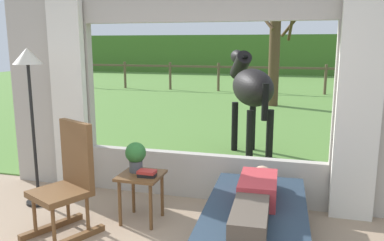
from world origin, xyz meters
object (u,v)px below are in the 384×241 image
(recliner_sofa, at_px, (255,227))
(rocking_chair, at_px, (69,180))
(book_stack, at_px, (147,173))
(reclining_person, at_px, (256,198))
(horse, at_px, (251,88))
(pasture_tree, at_px, (275,54))
(potted_plant, at_px, (136,155))
(side_table, at_px, (141,183))
(floor_lamp_left, at_px, (29,79))

(recliner_sofa, bearing_deg, rocking_chair, -177.39)
(recliner_sofa, relative_size, book_stack, 9.08)
(reclining_person, height_order, book_stack, reclining_person)
(horse, relative_size, pasture_tree, 0.53)
(potted_plant, distance_m, book_stack, 0.26)
(recliner_sofa, height_order, horse, horse)
(side_table, distance_m, floor_lamp_left, 1.72)
(reclining_person, distance_m, side_table, 1.27)
(potted_plant, distance_m, horse, 2.86)
(floor_lamp_left, bearing_deg, recliner_sofa, -8.48)
(potted_plant, height_order, floor_lamp_left, floor_lamp_left)
(potted_plant, xyz_separation_m, floor_lamp_left, (-1.29, 0.05, 0.76))
(side_table, relative_size, pasture_tree, 0.16)
(potted_plant, bearing_deg, rocking_chair, -135.61)
(recliner_sofa, height_order, rocking_chair, rocking_chair)
(recliner_sofa, distance_m, rocking_chair, 1.84)
(potted_plant, height_order, pasture_tree, pasture_tree)
(recliner_sofa, xyz_separation_m, side_table, (-1.23, 0.27, 0.21))
(recliner_sofa, xyz_separation_m, rocking_chair, (-1.81, -0.16, 0.33))
(potted_plant, relative_size, floor_lamp_left, 0.18)
(potted_plant, bearing_deg, pasture_tree, 83.97)
(rocking_chair, height_order, pasture_tree, pasture_tree)
(recliner_sofa, xyz_separation_m, pasture_tree, (-0.44, 8.58, 1.35))
(horse, bearing_deg, rocking_chair, -138.41)
(rocking_chair, xyz_separation_m, book_stack, (0.67, 0.37, 0.01))
(side_table, distance_m, pasture_tree, 8.43)
(rocking_chair, distance_m, horse, 3.51)
(reclining_person, bearing_deg, book_stack, 164.46)
(horse, bearing_deg, recliner_sofa, -106.83)
(rocking_chair, height_order, horse, horse)
(reclining_person, bearing_deg, potted_plant, 161.28)
(recliner_sofa, distance_m, book_stack, 1.20)
(floor_lamp_left, height_order, horse, floor_lamp_left)
(floor_lamp_left, bearing_deg, rocking_chair, -34.70)
(rocking_chair, relative_size, potted_plant, 3.50)
(floor_lamp_left, bearing_deg, horse, 50.73)
(side_table, relative_size, horse, 0.29)
(potted_plant, distance_m, pasture_tree, 8.34)
(book_stack, bearing_deg, floor_lamp_left, 173.32)
(rocking_chair, relative_size, horse, 0.63)
(reclining_person, relative_size, rocking_chair, 1.28)
(book_stack, bearing_deg, potted_plant, 145.59)
(recliner_sofa, relative_size, side_table, 3.34)
(reclining_person, distance_m, rocking_chair, 1.81)
(reclining_person, xyz_separation_m, book_stack, (-1.13, 0.27, 0.03))
(reclining_person, height_order, side_table, reclining_person)
(recliner_sofa, height_order, potted_plant, potted_plant)
(floor_lamp_left, distance_m, pasture_tree, 8.48)
(reclining_person, height_order, horse, horse)
(potted_plant, bearing_deg, horse, 72.11)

